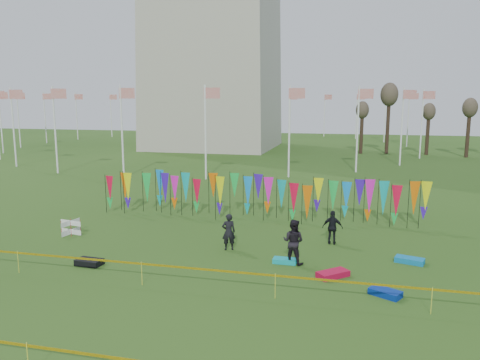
% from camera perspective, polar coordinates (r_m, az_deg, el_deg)
% --- Properties ---
extents(ground, '(160.00, 160.00, 0.00)m').
position_cam_1_polar(ground, '(18.99, -4.07, -11.00)').
color(ground, '#254A14').
rests_on(ground, ground).
extents(flagpole_ring, '(57.40, 56.16, 8.00)m').
position_cam_1_polar(flagpole_ring, '(67.82, -3.05, 7.39)').
color(flagpole_ring, white).
rests_on(flagpole_ring, ground).
extents(banner_row, '(18.64, 0.64, 2.41)m').
position_cam_1_polar(banner_row, '(26.52, 2.11, -1.58)').
color(banner_row, black).
rests_on(banner_row, ground).
extents(caution_tape_near, '(26.00, 0.02, 0.90)m').
position_cam_1_polar(caution_tape_near, '(17.07, -6.84, -10.68)').
color(caution_tape_near, yellow).
rests_on(caution_tape_near, ground).
extents(caution_tape_far, '(26.00, 0.02, 0.90)m').
position_cam_1_polar(caution_tape_far, '(12.18, -17.32, -19.87)').
color(caution_tape_far, yellow).
rests_on(caution_tape_far, ground).
extents(box_kite, '(0.66, 0.66, 0.73)m').
position_cam_1_polar(box_kite, '(25.25, -19.92, -5.44)').
color(box_kite, red).
rests_on(box_kite, ground).
extents(person_left, '(0.74, 0.65, 1.68)m').
position_cam_1_polar(person_left, '(21.23, -1.39, -6.34)').
color(person_left, black).
rests_on(person_left, ground).
extents(person_mid, '(1.03, 0.77, 1.89)m').
position_cam_1_polar(person_mid, '(19.59, 6.52, -7.47)').
color(person_mid, black).
rests_on(person_mid, ground).
extents(person_right, '(0.96, 0.57, 1.61)m').
position_cam_1_polar(person_right, '(22.49, 11.22, -5.70)').
color(person_right, black).
rests_on(person_right, ground).
extents(kite_bag_turquoise, '(0.98, 0.50, 0.19)m').
position_cam_1_polar(kite_bag_turquoise, '(19.87, 5.48, -9.77)').
color(kite_bag_turquoise, '#0CAFB8').
rests_on(kite_bag_turquoise, ground).
extents(kite_bag_blue, '(1.19, 1.00, 0.22)m').
position_cam_1_polar(kite_bag_blue, '(17.43, 17.29, -12.99)').
color(kite_bag_blue, '#092C96').
rests_on(kite_bag_blue, ground).
extents(kite_bag_red, '(1.31, 1.27, 0.23)m').
position_cam_1_polar(kite_bag_red, '(18.66, 11.26, -11.18)').
color(kite_bag_red, '#BB0C33').
rests_on(kite_bag_red, ground).
extents(kite_bag_black, '(1.11, 0.70, 0.25)m').
position_cam_1_polar(kite_bag_black, '(20.51, -17.90, -9.51)').
color(kite_bag_black, black).
rests_on(kite_bag_black, ground).
extents(kite_bag_teal, '(1.26, 0.85, 0.22)m').
position_cam_1_polar(kite_bag_teal, '(21.03, 19.97, -9.18)').
color(kite_bag_teal, '#0D7BBD').
rests_on(kite_bag_teal, ground).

